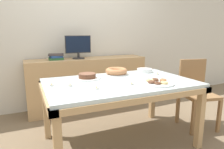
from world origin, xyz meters
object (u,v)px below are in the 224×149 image
chair (196,90)px  tealight_right_edge (70,85)px  cake_chocolate_round (87,76)px  plate_stack (145,70)px  computer_monitor (78,47)px  tealight_near_cakes (132,84)px  book_stack (56,57)px  cake_golden_bundt (116,71)px  pastry_platter (157,82)px  tealight_centre (97,88)px  tealight_left_edge (157,74)px  tealight_near_front (52,85)px

chair → tealight_right_edge: chair is taller
cake_chocolate_round → plate_stack: bearing=5.4°
computer_monitor → tealight_near_cakes: bearing=-82.3°
book_stack → plate_stack: book_stack is taller
computer_monitor → plate_stack: computer_monitor is taller
cake_golden_bundt → plate_stack: cake_golden_bundt is taller
book_stack → cake_chocolate_round: book_stack is taller
pastry_platter → tealight_centre: pastry_platter is taller
pastry_platter → chair: bearing=16.7°
computer_monitor → tealight_left_edge: computer_monitor is taller
book_stack → tealight_near_front: bearing=-100.9°
tealight_left_edge → cake_chocolate_round: bearing=170.6°
plate_stack → tealight_left_edge: (0.05, -0.23, -0.01)m
pastry_platter → tealight_near_cakes: size_ratio=9.39×
cake_golden_bundt → tealight_near_cakes: cake_golden_bundt is taller
cake_chocolate_round → tealight_near_cakes: 0.58m
cake_golden_bundt → tealight_centre: bearing=-130.0°
pastry_platter → tealight_right_edge: 0.92m
tealight_left_edge → tealight_near_cakes: bearing=-150.5°
cake_golden_bundt → tealight_near_cakes: 0.56m
book_stack → chair: bearing=-36.5°
pastry_platter → tealight_left_edge: (0.28, 0.38, -0.00)m
cake_golden_bundt → tealight_near_cakes: size_ratio=7.65×
plate_stack → tealight_near_front: 1.32m
tealight_right_edge → cake_chocolate_round: bearing=45.4°
tealight_centre → chair: bearing=7.8°
pastry_platter → tealight_near_cakes: 0.28m
chair → tealight_right_edge: (-1.75, 0.00, 0.25)m
pastry_platter → tealight_centre: (-0.67, 0.05, -0.00)m
cake_golden_bundt → tealight_near_front: 0.90m
cake_chocolate_round → pastry_platter: 0.82m
cake_chocolate_round → cake_golden_bundt: cake_golden_bundt is taller
computer_monitor → pastry_platter: computer_monitor is taller
plate_stack → cake_chocolate_round: bearing=-174.6°
tealight_right_edge → tealight_near_cakes: same height
chair → tealight_left_edge: (-0.58, 0.12, 0.25)m
tealight_right_edge → tealight_near_front: size_ratio=1.00×
chair → tealight_centre: 1.57m
pastry_platter → tealight_right_edge: (-0.89, 0.26, -0.00)m
pastry_platter → tealight_near_cakes: bearing=168.0°
cake_chocolate_round → plate_stack: 0.86m
cake_golden_bundt → tealight_near_cakes: (-0.08, -0.55, -0.03)m
plate_stack → tealight_left_edge: size_ratio=5.25×
tealight_near_cakes → chair: bearing=10.0°
plate_stack → book_stack: bearing=139.6°
computer_monitor → cake_chocolate_round: 1.04m
computer_monitor → cake_golden_bundt: size_ratio=1.39×
book_stack → cake_chocolate_round: size_ratio=0.82×
cake_chocolate_round → plate_stack: size_ratio=1.48×
book_stack → plate_stack: (1.07, -0.91, -0.15)m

